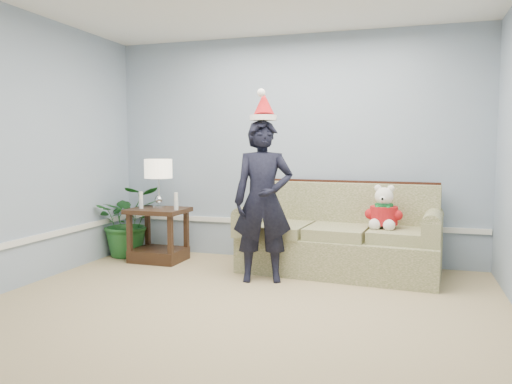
{
  "coord_description": "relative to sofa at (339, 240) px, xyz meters",
  "views": [
    {
      "loc": [
        1.37,
        -3.39,
        1.36
      ],
      "look_at": [
        -0.16,
        1.55,
        0.9
      ],
      "focal_mm": 35.0,
      "sensor_mm": 36.0,
      "label": 1
    }
  ],
  "objects": [
    {
      "name": "room_shell",
      "position": [
        -0.65,
        -2.06,
        1.0
      ],
      "size": [
        4.54,
        5.04,
        2.74
      ],
      "color": "tan",
      "rests_on": "ground"
    },
    {
      "name": "wainscot_trim",
      "position": [
        -1.82,
        -0.88,
        0.1
      ],
      "size": [
        4.49,
        4.99,
        0.06
      ],
      "color": "white",
      "rests_on": "room_shell"
    },
    {
      "name": "sofa",
      "position": [
        0.0,
        0.0,
        0.0
      ],
      "size": [
        2.18,
        1.07,
        0.99
      ],
      "rotation": [
        0.0,
        0.0,
        -0.08
      ],
      "color": "#596530",
      "rests_on": "room_shell"
    },
    {
      "name": "side_table",
      "position": [
        -2.15,
        -0.13,
        -0.1
      ],
      "size": [
        0.67,
        0.57,
        0.64
      ],
      "rotation": [
        0.0,
        0.0,
        -0.02
      ],
      "color": "#3A2415",
      "rests_on": "room_shell"
    },
    {
      "name": "table_lamp",
      "position": [
        -2.15,
        -0.1,
        0.74
      ],
      "size": [
        0.33,
        0.33,
        0.59
      ],
      "color": "silver",
      "rests_on": "side_table"
    },
    {
      "name": "candle_pair",
      "position": [
        -2.1,
        -0.22,
        0.38
      ],
      "size": [
        0.51,
        0.05,
        0.21
      ],
      "color": "silver",
      "rests_on": "side_table"
    },
    {
      "name": "houseplant",
      "position": [
        -2.65,
        0.01,
        0.1
      ],
      "size": [
        1.06,
        1.05,
        0.89
      ],
      "primitive_type": "imported",
      "rotation": [
        0.0,
        0.0,
        0.69
      ],
      "color": "#205E24",
      "rests_on": "room_shell"
    },
    {
      "name": "man",
      "position": [
        -0.69,
        -0.62,
        0.47
      ],
      "size": [
        0.69,
        0.56,
        1.65
      ],
      "primitive_type": "imported",
      "rotation": [
        0.0,
        0.0,
        0.31
      ],
      "color": "black",
      "rests_on": "room_shell"
    },
    {
      "name": "santa_hat",
      "position": [
        -0.69,
        -0.61,
        1.42
      ],
      "size": [
        0.34,
        0.37,
        0.32
      ],
      "rotation": [
        0.0,
        0.0,
        0.32
      ],
      "color": "white",
      "rests_on": "man"
    },
    {
      "name": "teddy_bear",
      "position": [
        0.47,
        -0.1,
        0.34
      ],
      "size": [
        0.31,
        0.34,
        0.47
      ],
      "rotation": [
        0.0,
        0.0,
        -0.1
      ],
      "color": "white",
      "rests_on": "sofa"
    }
  ]
}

